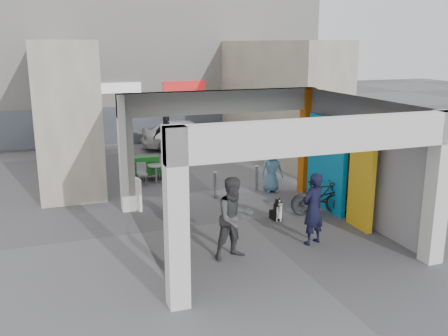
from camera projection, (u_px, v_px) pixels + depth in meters
name	position (u px, v px, depth m)	size (l,w,h in m)	color
ground	(245.00, 220.00, 14.25)	(90.00, 90.00, 0.00)	#57575C
arcade_canopy	(277.00, 145.00, 13.11)	(6.40, 6.45, 6.40)	silver
far_building	(146.00, 61.00, 26.06)	(18.00, 4.08, 8.00)	silver
plaza_bldg_left	(63.00, 108.00, 19.03)	(2.00, 9.00, 5.00)	#BDB49D
plaza_bldg_right	(277.00, 99.00, 21.95)	(2.00, 9.00, 5.00)	#BDB49D
bollard_left	(169.00, 187.00, 15.78)	(0.09, 0.09, 0.93)	gray
bollard_center	(215.00, 185.00, 16.17)	(0.09, 0.09, 0.86)	gray
bollard_right	(257.00, 178.00, 16.98)	(0.09, 0.09, 0.86)	gray
advert_board_near	(175.00, 254.00, 10.70)	(0.11, 0.55, 1.00)	silver
advert_board_far	(137.00, 194.00, 15.01)	(0.22, 0.55, 1.00)	silver
cafe_set	(152.00, 174.00, 18.18)	(1.30, 1.05, 0.79)	#9F9FA4
produce_stand	(146.00, 171.00, 18.41)	(1.25, 0.68, 0.82)	black
crate_stack	(184.00, 153.00, 21.63)	(0.54, 0.48, 0.56)	#1A5D22
border_collie	(277.00, 211.00, 14.17)	(0.25, 0.49, 0.68)	black
man_with_dog	(313.00, 209.00, 12.36)	(0.67, 0.44, 1.83)	black
man_back_turned	(234.00, 218.00, 11.53)	(0.95, 0.74, 1.96)	#424245
man_elderly	(272.00, 170.00, 16.80)	(0.74, 0.48, 1.51)	#6097BA
man_crates	(167.00, 139.00, 20.97)	(1.17, 0.49, 2.00)	black
bicycle_front	(323.00, 199.00, 14.56)	(0.65, 1.87, 0.98)	black
bicycle_rear	(319.00, 197.00, 14.63)	(0.48, 1.71, 1.03)	black
white_van	(185.00, 133.00, 23.78)	(1.67, 4.15, 1.41)	silver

